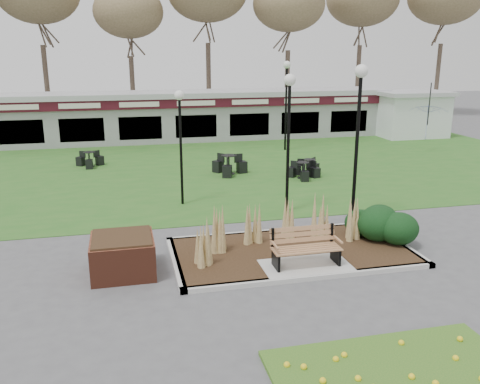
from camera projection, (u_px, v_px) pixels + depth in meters
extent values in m
plane|color=#515154|center=(308.00, 272.00, 12.46)|extent=(100.00, 100.00, 0.00)
cube|color=#28641F|center=(217.00, 167.00, 23.71)|extent=(34.00, 16.00, 0.02)
cube|color=black|center=(292.00, 252.00, 13.57)|extent=(6.22, 3.22, 0.12)
cube|color=#B7B7B2|center=(314.00, 277.00, 12.06)|extent=(6.40, 0.18, 0.12)
cube|color=#B7B7B2|center=(274.00, 232.00, 15.08)|extent=(6.40, 0.18, 0.12)
cube|color=#B7B7B2|center=(176.00, 263.00, 12.89)|extent=(0.18, 3.40, 0.12)
cube|color=#B7B7B2|center=(397.00, 242.00, 14.25)|extent=(0.18, 3.40, 0.12)
cube|color=#B7B7B2|center=(306.00, 267.00, 12.58)|extent=(2.20, 1.20, 0.13)
cone|color=#A27D51|center=(219.00, 230.00, 13.36)|extent=(0.36, 0.36, 1.15)
cone|color=#A27D51|center=(252.00, 222.00, 13.95)|extent=(0.36, 0.36, 1.15)
cone|color=#A27D51|center=(288.00, 217.00, 14.38)|extent=(0.36, 0.36, 1.15)
cone|color=#A27D51|center=(320.00, 217.00, 14.39)|extent=(0.36, 0.36, 1.15)
cone|color=#A27D51|center=(353.00, 220.00, 14.19)|extent=(0.36, 0.36, 1.15)
cone|color=#A27D51|center=(205.00, 242.00, 12.50)|extent=(0.36, 0.36, 1.15)
ellipsoid|color=black|center=(379.00, 224.00, 14.19)|extent=(1.21, 1.10, 0.99)
ellipsoid|color=black|center=(399.00, 229.00, 13.91)|extent=(1.10, 1.00, 0.90)
ellipsoid|color=black|center=(380.00, 219.00, 14.74)|extent=(1.06, 0.96, 0.86)
ellipsoid|color=black|center=(360.00, 222.00, 14.62)|extent=(0.92, 0.84, 0.76)
cube|color=#A46C4A|center=(306.00, 249.00, 12.45)|extent=(1.70, 0.57, 0.04)
cube|color=#A46C4A|center=(302.00, 234.00, 12.67)|extent=(1.70, 0.13, 0.44)
cube|color=black|center=(276.00, 260.00, 12.34)|extent=(0.06, 0.55, 0.42)
cube|color=black|center=(336.00, 254.00, 12.68)|extent=(0.06, 0.55, 0.42)
cube|color=black|center=(273.00, 238.00, 12.49)|extent=(0.06, 0.06, 0.50)
cube|color=black|center=(332.00, 233.00, 12.84)|extent=(0.06, 0.06, 0.50)
cube|color=#A46C4A|center=(275.00, 245.00, 12.20)|extent=(0.05, 0.50, 0.04)
cube|color=#A46C4A|center=(338.00, 240.00, 12.56)|extent=(0.05, 0.50, 0.04)
cube|color=brown|center=(123.00, 256.00, 12.31)|extent=(1.50, 1.50, 0.90)
cube|color=black|center=(122.00, 238.00, 12.19)|extent=(1.40, 1.40, 0.06)
cube|color=gray|center=(193.00, 118.00, 30.87)|extent=(24.00, 3.00, 2.60)
cube|color=#430E19|center=(196.00, 103.00, 29.13)|extent=(24.00, 0.18, 0.55)
cube|color=silver|center=(192.00, 94.00, 30.48)|extent=(24.60, 3.40, 0.30)
cube|color=silver|center=(196.00, 103.00, 29.03)|extent=(22.00, 0.02, 0.28)
cube|color=black|center=(196.00, 126.00, 29.59)|extent=(22.00, 0.10, 1.30)
cube|color=white|center=(410.00, 116.00, 31.96)|extent=(4.00, 3.00, 2.60)
cube|color=silver|center=(412.00, 93.00, 31.58)|extent=(4.40, 3.40, 0.25)
cylinder|color=#47382B|center=(51.00, 89.00, 36.05)|extent=(0.36, 0.36, 5.17)
ellipsoid|color=brown|center=(42.00, 3.00, 34.49)|extent=(5.24, 5.24, 3.93)
cylinder|color=#47382B|center=(136.00, 88.00, 37.36)|extent=(0.36, 0.36, 5.17)
ellipsoid|color=brown|center=(132.00, 4.00, 35.80)|extent=(5.24, 5.24, 3.93)
cylinder|color=#47382B|center=(217.00, 87.00, 38.68)|extent=(0.36, 0.36, 5.17)
ellipsoid|color=brown|center=(216.00, 6.00, 37.12)|extent=(5.24, 5.24, 3.93)
cylinder|color=#47382B|center=(291.00, 86.00, 40.00)|extent=(0.36, 0.36, 5.17)
ellipsoid|color=brown|center=(293.00, 8.00, 38.44)|extent=(5.24, 5.24, 3.93)
cylinder|color=#47382B|center=(361.00, 84.00, 41.32)|extent=(0.36, 0.36, 5.17)
ellipsoid|color=brown|center=(366.00, 9.00, 39.75)|extent=(5.24, 5.24, 3.93)
cylinder|color=#47382B|center=(427.00, 83.00, 42.63)|extent=(0.36, 0.36, 5.17)
ellipsoid|color=brown|center=(434.00, 10.00, 41.07)|extent=(5.24, 5.24, 3.93)
cylinder|color=black|center=(356.00, 150.00, 15.91)|extent=(0.11, 0.11, 4.48)
sphere|color=white|center=(361.00, 71.00, 15.26)|extent=(0.40, 0.40, 0.40)
cylinder|color=black|center=(288.00, 151.00, 16.61)|extent=(0.10, 0.10, 4.19)
sphere|color=white|center=(290.00, 80.00, 16.00)|extent=(0.38, 0.38, 0.38)
cylinder|color=black|center=(181.00, 153.00, 17.49)|extent=(0.09, 0.09, 3.67)
sphere|color=white|center=(179.00, 95.00, 16.96)|extent=(0.33, 0.33, 0.33)
cylinder|color=black|center=(286.00, 110.00, 27.17)|extent=(0.11, 0.11, 4.37)
sphere|color=white|center=(287.00, 65.00, 26.53)|extent=(0.39, 0.39, 0.39)
cylinder|color=black|center=(90.00, 166.00, 23.76)|extent=(0.40, 0.40, 0.03)
cylinder|color=black|center=(90.00, 159.00, 23.67)|extent=(0.05, 0.05, 0.66)
cylinder|color=black|center=(89.00, 152.00, 23.58)|extent=(0.55, 0.55, 0.02)
cube|color=black|center=(100.00, 160.00, 24.04)|extent=(0.43, 0.43, 0.42)
cube|color=black|center=(80.00, 161.00, 23.85)|extent=(0.43, 0.43, 0.42)
cube|color=black|center=(89.00, 164.00, 23.23)|extent=(0.31, 0.31, 0.42)
cylinder|color=black|center=(309.00, 175.00, 22.13)|extent=(0.41, 0.41, 0.03)
cylinder|color=black|center=(309.00, 167.00, 22.05)|extent=(0.05, 0.05, 0.66)
cylinder|color=black|center=(310.00, 160.00, 21.95)|extent=(0.55, 0.55, 0.02)
cube|color=black|center=(315.00, 168.00, 22.48)|extent=(0.44, 0.44, 0.42)
cube|color=black|center=(297.00, 170.00, 22.13)|extent=(0.40, 0.40, 0.42)
cube|color=black|center=(316.00, 173.00, 21.64)|extent=(0.37, 0.37, 0.42)
cylinder|color=black|center=(229.00, 174.00, 22.30)|extent=(0.49, 0.49, 0.03)
cylinder|color=black|center=(229.00, 165.00, 22.20)|extent=(0.06, 0.06, 0.81)
cylinder|color=black|center=(229.00, 155.00, 22.08)|extent=(0.67, 0.67, 0.03)
cube|color=black|center=(242.00, 167.00, 22.48)|extent=(0.45, 0.45, 0.52)
cube|color=black|center=(218.00, 166.00, 22.59)|extent=(0.54, 0.54, 0.52)
cube|color=black|center=(227.00, 171.00, 21.65)|extent=(0.49, 0.49, 0.52)
cylinder|color=black|center=(302.00, 178.00, 21.57)|extent=(0.41, 0.41, 0.03)
cylinder|color=black|center=(302.00, 170.00, 21.48)|extent=(0.05, 0.05, 0.67)
cylinder|color=black|center=(303.00, 162.00, 21.38)|extent=(0.56, 0.56, 0.02)
cube|color=black|center=(311.00, 172.00, 21.79)|extent=(0.41, 0.41, 0.43)
cube|color=black|center=(291.00, 172.00, 21.73)|extent=(0.45, 0.45, 0.43)
cube|color=black|center=(305.00, 176.00, 21.02)|extent=(0.36, 0.36, 0.43)
cylinder|color=black|center=(427.00, 132.00, 26.88)|extent=(0.06, 0.06, 2.20)
imported|color=#2F3EA7|center=(428.00, 122.00, 26.74)|extent=(2.22, 2.25, 1.86)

